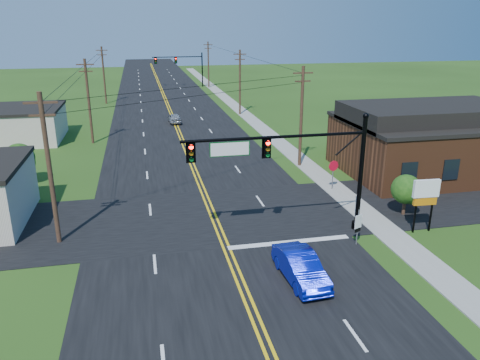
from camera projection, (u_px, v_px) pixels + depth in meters
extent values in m
plane|color=#244012|center=(252.00, 320.00, 20.75)|extent=(260.00, 260.00, 0.00)
cube|color=black|center=(170.00, 114.00, 67.06)|extent=(16.00, 220.00, 0.04)
cube|color=black|center=(211.00, 216.00, 31.86)|extent=(70.00, 10.00, 0.04)
cube|color=gray|center=(258.00, 125.00, 59.89)|extent=(2.00, 160.00, 0.08)
cylinder|color=black|center=(361.00, 176.00, 28.77)|extent=(0.28, 0.28, 7.20)
cylinder|color=black|center=(356.00, 225.00, 29.84)|extent=(0.60, 0.60, 0.50)
sphere|color=black|center=(366.00, 116.00, 27.59)|extent=(0.36, 0.36, 0.36)
cylinder|color=black|center=(276.00, 137.00, 26.81)|extent=(11.00, 0.18, 0.18)
cube|color=#045014|center=(230.00, 149.00, 26.45)|extent=(2.30, 0.06, 0.85)
cylinder|color=black|center=(202.00, 69.00, 95.46)|extent=(0.28, 0.28, 7.20)
cylinder|color=black|center=(203.00, 85.00, 96.53)|extent=(0.60, 0.60, 0.50)
sphere|color=black|center=(202.00, 50.00, 94.28)|extent=(0.36, 0.36, 0.36)
cylinder|color=black|center=(177.00, 57.00, 93.70)|extent=(10.00, 0.18, 0.18)
cube|color=#045014|center=(161.00, 60.00, 93.23)|extent=(2.30, 0.06, 0.85)
cube|color=brown|center=(427.00, 148.00, 40.72)|extent=(14.00, 11.00, 4.40)
cube|color=black|center=(430.00, 121.00, 39.96)|extent=(14.20, 11.20, 0.30)
cube|color=beige|center=(4.00, 126.00, 51.62)|extent=(12.00, 9.00, 3.40)
cube|color=black|center=(2.00, 109.00, 51.03)|extent=(12.20, 9.20, 0.30)
cylinder|color=#342417|center=(50.00, 171.00, 26.68)|extent=(0.28, 0.28, 9.00)
cube|color=#342417|center=(41.00, 103.00, 25.44)|extent=(1.80, 0.12, 0.12)
cube|color=#342417|center=(42.00, 115.00, 25.66)|extent=(1.40, 0.12, 0.12)
cylinder|color=#342417|center=(89.00, 102.00, 49.84)|extent=(0.28, 0.28, 9.00)
cube|color=#342417|center=(85.00, 64.00, 48.59)|extent=(1.80, 0.12, 0.12)
cube|color=#342417|center=(86.00, 71.00, 48.82)|extent=(1.40, 0.12, 0.12)
cylinder|color=#342417|center=(104.00, 75.00, 74.85)|extent=(0.28, 0.28, 9.00)
cube|color=#342417|center=(102.00, 50.00, 73.60)|extent=(1.80, 0.12, 0.12)
cube|color=#342417|center=(102.00, 55.00, 73.83)|extent=(1.40, 0.12, 0.12)
cylinder|color=#342417|center=(301.00, 118.00, 41.65)|extent=(0.28, 0.28, 9.00)
cube|color=#342417|center=(303.00, 73.00, 40.40)|extent=(1.80, 0.12, 0.12)
cube|color=#342417|center=(303.00, 81.00, 40.63)|extent=(1.40, 0.12, 0.12)
cylinder|color=#342417|center=(240.00, 83.00, 65.73)|extent=(0.28, 0.28, 9.00)
cube|color=#342417|center=(240.00, 54.00, 64.49)|extent=(1.80, 0.12, 0.12)
cube|color=#342417|center=(240.00, 59.00, 64.71)|extent=(1.40, 0.12, 0.12)
cylinder|color=#342417|center=(208.00, 65.00, 93.52)|extent=(0.28, 0.28, 9.00)
cube|color=#342417|center=(208.00, 45.00, 92.27)|extent=(1.80, 0.12, 0.12)
cube|color=#342417|center=(208.00, 48.00, 92.50)|extent=(1.40, 0.12, 0.12)
cylinder|color=#342417|center=(344.00, 142.00, 47.74)|extent=(0.24, 0.24, 1.85)
sphere|color=#184210|center=(346.00, 126.00, 47.20)|extent=(3.00, 3.00, 3.00)
cylinder|color=#342417|center=(404.00, 206.00, 31.94)|extent=(0.24, 0.24, 1.32)
sphere|color=#184210|center=(406.00, 189.00, 31.55)|extent=(2.00, 2.00, 2.00)
cylinder|color=#342417|center=(22.00, 175.00, 38.09)|extent=(0.24, 0.24, 1.54)
sphere|color=#184210|center=(19.00, 158.00, 37.64)|extent=(2.40, 2.40, 2.40)
imported|color=#0715AC|center=(300.00, 268.00, 23.70)|extent=(1.86, 4.62, 1.49)
imported|color=#A2A3A7|center=(175.00, 118.00, 61.15)|extent=(1.63, 3.77, 1.27)
cylinder|color=slate|center=(358.00, 228.00, 27.43)|extent=(0.09, 0.09, 2.24)
cube|color=white|center=(359.00, 217.00, 27.19)|extent=(0.53, 0.25, 0.31)
cube|color=white|center=(358.00, 224.00, 27.32)|extent=(0.53, 0.25, 0.56)
cube|color=black|center=(358.00, 230.00, 27.45)|extent=(0.43, 0.21, 0.22)
cylinder|color=slate|center=(333.00, 176.00, 36.51)|extent=(0.09, 0.09, 2.27)
cylinder|color=red|center=(334.00, 166.00, 36.21)|extent=(0.86, 0.20, 0.86)
cylinder|color=black|center=(416.00, 208.00, 28.91)|extent=(0.14, 0.14, 3.35)
cylinder|color=black|center=(432.00, 206.00, 29.14)|extent=(0.14, 0.14, 3.35)
cube|color=white|center=(426.00, 189.00, 28.64)|extent=(1.69, 0.33, 1.12)
cube|color=#CC720C|center=(425.00, 201.00, 28.90)|extent=(1.50, 0.29, 0.47)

